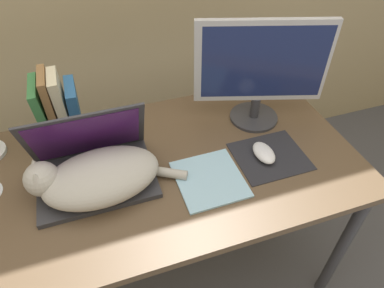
{
  "coord_description": "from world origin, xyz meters",
  "views": [
    {
      "loc": [
        -0.17,
        -0.44,
        1.57
      ],
      "look_at": [
        0.09,
        0.33,
        0.82
      ],
      "focal_mm": 32.0,
      "sensor_mm": 36.0,
      "label": 1
    }
  ],
  "objects_px": {
    "laptop": "(94,166)",
    "external_monitor": "(261,70)",
    "cat": "(96,177)",
    "notepad": "(210,179)",
    "computer_mouse": "(264,153)",
    "book_row": "(58,108)"
  },
  "relations": [
    {
      "from": "laptop",
      "to": "external_monitor",
      "type": "bearing_deg",
      "value": 10.25
    },
    {
      "from": "cat",
      "to": "notepad",
      "type": "bearing_deg",
      "value": -11.49
    },
    {
      "from": "external_monitor",
      "to": "notepad",
      "type": "bearing_deg",
      "value": -138.57
    },
    {
      "from": "laptop",
      "to": "computer_mouse",
      "type": "height_order",
      "value": "laptop"
    },
    {
      "from": "cat",
      "to": "external_monitor",
      "type": "height_order",
      "value": "external_monitor"
    },
    {
      "from": "computer_mouse",
      "to": "laptop",
      "type": "bearing_deg",
      "value": 170.56
    },
    {
      "from": "laptop",
      "to": "notepad",
      "type": "bearing_deg",
      "value": -21.16
    },
    {
      "from": "cat",
      "to": "notepad",
      "type": "height_order",
      "value": "cat"
    },
    {
      "from": "cat",
      "to": "computer_mouse",
      "type": "relative_size",
      "value": 4.39
    },
    {
      "from": "laptop",
      "to": "computer_mouse",
      "type": "relative_size",
      "value": 3.33
    },
    {
      "from": "cat",
      "to": "computer_mouse",
      "type": "height_order",
      "value": "cat"
    },
    {
      "from": "external_monitor",
      "to": "notepad",
      "type": "distance_m",
      "value": 0.43
    },
    {
      "from": "book_row",
      "to": "laptop",
      "type": "bearing_deg",
      "value": -72.47
    },
    {
      "from": "laptop",
      "to": "cat",
      "type": "bearing_deg",
      "value": -88.04
    },
    {
      "from": "computer_mouse",
      "to": "book_row",
      "type": "bearing_deg",
      "value": 151.2
    },
    {
      "from": "laptop",
      "to": "computer_mouse",
      "type": "xyz_separation_m",
      "value": [
        0.57,
        -0.09,
        -0.03
      ]
    },
    {
      "from": "cat",
      "to": "computer_mouse",
      "type": "xyz_separation_m",
      "value": [
        0.57,
        -0.03,
        -0.05
      ]
    },
    {
      "from": "cat",
      "to": "computer_mouse",
      "type": "bearing_deg",
      "value": -3.0
    },
    {
      "from": "external_monitor",
      "to": "computer_mouse",
      "type": "relative_size",
      "value": 4.15
    },
    {
      "from": "external_monitor",
      "to": "book_row",
      "type": "bearing_deg",
      "value": 168.26
    },
    {
      "from": "laptop",
      "to": "notepad",
      "type": "height_order",
      "value": "laptop"
    },
    {
      "from": "computer_mouse",
      "to": "book_row",
      "type": "xyz_separation_m",
      "value": [
        -0.65,
        0.36,
        0.1
      ]
    }
  ]
}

